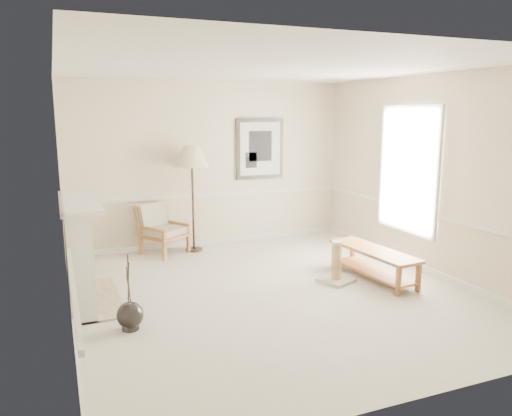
% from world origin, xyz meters
% --- Properties ---
extents(ground, '(5.50, 5.50, 0.00)m').
position_xyz_m(ground, '(0.00, 0.00, 0.00)').
color(ground, silver).
rests_on(ground, ground).
extents(room, '(5.04, 5.54, 2.92)m').
position_xyz_m(room, '(0.14, 0.08, 1.87)').
color(room, beige).
rests_on(room, ground).
extents(fireplace, '(0.64, 1.64, 1.31)m').
position_xyz_m(fireplace, '(-2.34, 0.60, 0.64)').
color(fireplace, white).
rests_on(fireplace, ground).
extents(floor_vase, '(0.30, 0.30, 0.87)m').
position_xyz_m(floor_vase, '(-1.90, -0.46, 0.16)').
color(floor_vase, black).
rests_on(floor_vase, ground).
extents(armchair, '(0.91, 0.92, 0.85)m').
position_xyz_m(armchair, '(-0.97, 2.48, 0.46)').
color(armchair, '#A47035').
rests_on(armchair, ground).
extents(floor_lamp, '(0.62, 0.62, 1.82)m').
position_xyz_m(floor_lamp, '(-0.41, 2.40, 1.59)').
color(floor_lamp, black).
rests_on(floor_lamp, ground).
extents(bench, '(0.60, 1.56, 0.44)m').
position_xyz_m(bench, '(1.59, -0.02, 0.29)').
color(bench, '#A47035').
rests_on(bench, ground).
extents(scratching_post, '(0.54, 0.54, 0.59)m').
position_xyz_m(scratching_post, '(1.02, 0.04, 0.19)').
color(scratching_post, beige).
rests_on(scratching_post, ground).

